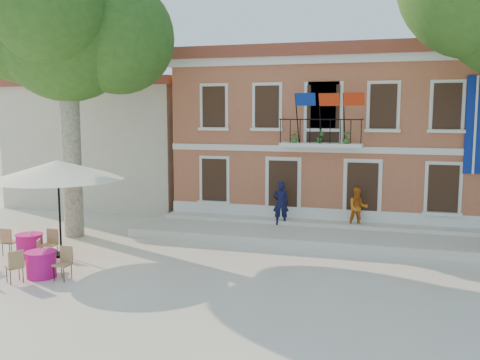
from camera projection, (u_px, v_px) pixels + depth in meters
name	position (u px, v px, depth m)	size (l,w,h in m)	color
ground	(230.00, 266.00, 16.69)	(90.00, 90.00, 0.00)	beige
main_building	(334.00, 133.00, 25.15)	(13.50, 9.59, 7.50)	#B36340
neighbor_west	(126.00, 141.00, 29.43)	(9.40, 9.40, 6.40)	beige
terrace	(315.00, 235.00, 20.29)	(14.00, 3.40, 0.30)	silver
plane_tree_west	(67.00, 32.00, 19.80)	(5.35, 5.35, 10.51)	#A59E84
patio_umbrella	(58.00, 170.00, 17.55)	(4.32, 4.32, 3.21)	black
pedestrian_navy	(281.00, 203.00, 21.30)	(0.64, 0.42, 1.74)	black
pedestrian_orange	(358.00, 208.00, 20.66)	(0.78, 0.61, 1.61)	#CD6918
cafe_table_0	(30.00, 244.00, 17.73)	(1.94, 0.90, 0.95)	#E61574
cafe_table_1	(41.00, 263.00, 15.52)	(1.67, 1.87, 0.95)	#E61574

